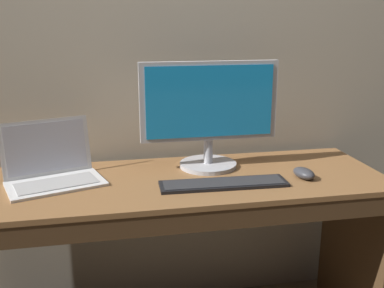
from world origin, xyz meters
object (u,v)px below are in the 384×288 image
at_px(external_monitor, 209,113).
at_px(computer_mouse, 304,173).
at_px(laptop_white, 52,169).
at_px(wired_keyboard, 224,184).

xyz_separation_m(external_monitor, computer_mouse, (0.34, -0.20, -0.22)).
distance_m(laptop_white, computer_mouse, 0.99).
height_order(laptop_white, wired_keyboard, laptop_white).
bearing_deg(laptop_white, computer_mouse, -9.07).
bearing_deg(computer_mouse, laptop_white, 157.03).
relative_size(external_monitor, computer_mouse, 5.30).
bearing_deg(external_monitor, computer_mouse, -31.00).
xyz_separation_m(laptop_white, computer_mouse, (0.98, -0.16, -0.03)).
relative_size(laptop_white, wired_keyboard, 0.83).
bearing_deg(laptop_white, wired_keyboard, -14.94).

